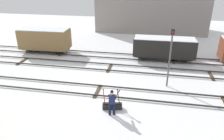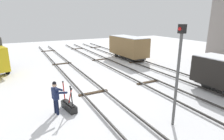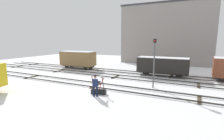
% 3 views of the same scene
% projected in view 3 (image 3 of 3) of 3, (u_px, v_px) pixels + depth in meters
% --- Properties ---
extents(ground_plane, '(60.00, 60.00, 0.00)m').
position_uv_depth(ground_plane, '(96.00, 86.00, 16.20)').
color(ground_plane, white).
extents(track_main_line, '(44.00, 1.94, 0.18)m').
position_uv_depth(track_main_line, '(96.00, 85.00, 16.18)').
color(track_main_line, '#2D2B28').
rests_on(track_main_line, ground_plane).
extents(track_siding_near, '(44.00, 1.94, 0.18)m').
position_uv_depth(track_siding_near, '(115.00, 76.00, 20.07)').
color(track_siding_near, '#2D2B28').
rests_on(track_siding_near, ground_plane).
extents(track_siding_far, '(44.00, 1.94, 0.18)m').
position_uv_depth(track_siding_far, '(125.00, 72.00, 22.82)').
color(track_siding_far, '#2D2B28').
rests_on(track_siding_far, ground_plane).
extents(switch_lever_frame, '(1.29, 0.58, 1.45)m').
position_uv_depth(switch_lever_frame, '(99.00, 91.00, 13.78)').
color(switch_lever_frame, black).
rests_on(switch_lever_frame, ground_plane).
extents(rail_worker, '(0.61, 0.73, 1.72)m').
position_uv_depth(rail_worker, '(95.00, 84.00, 13.06)').
color(rail_worker, '#111831').
rests_on(rail_worker, ground_plane).
extents(signal_post, '(0.24, 0.32, 4.43)m').
position_uv_depth(signal_post, '(154.00, 59.00, 15.18)').
color(signal_post, '#4C4C4C').
rests_on(signal_post, ground_plane).
extents(apartment_building, '(16.12, 6.18, 10.73)m').
position_uv_depth(apartment_building, '(166.00, 34.00, 31.74)').
color(apartment_building, gray).
rests_on(apartment_building, ground_plane).
extents(freight_car_far_end, '(5.95, 2.03, 2.27)m').
position_uv_depth(freight_car_far_end, '(163.00, 65.00, 20.50)').
color(freight_car_far_end, '#2D2B28').
rests_on(freight_car_far_end, ground_plane).
extents(freight_car_near_switch, '(5.36, 2.29, 2.61)m').
position_uv_depth(freight_car_near_switch, '(78.00, 59.00, 25.94)').
color(freight_car_near_switch, '#2D2B28').
rests_on(freight_car_near_switch, ground_plane).
extents(perched_bird_roof_left, '(0.19, 0.28, 0.13)m').
position_uv_depth(perched_bird_roof_left, '(165.00, 1.00, 28.57)').
color(perched_bird_roof_left, '#333338').
rests_on(perched_bird_roof_left, apartment_building).
extents(perched_bird_roof_right, '(0.26, 0.27, 0.13)m').
position_uv_depth(perched_bird_roof_right, '(187.00, 1.00, 28.61)').
color(perched_bird_roof_right, '#333338').
rests_on(perched_bird_roof_right, apartment_building).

